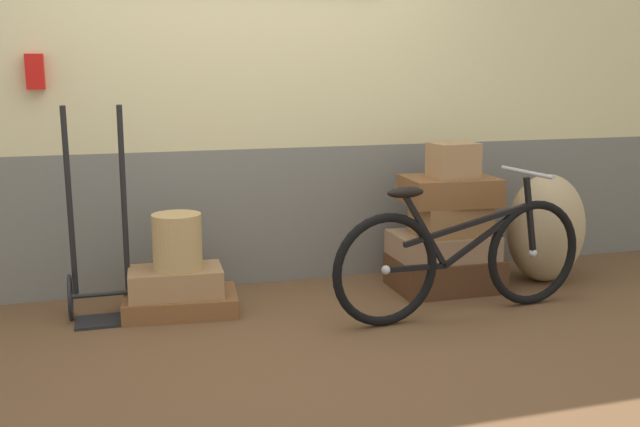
# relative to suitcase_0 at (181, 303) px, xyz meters

# --- Properties ---
(ground) EXTENTS (9.60, 5.20, 0.06)m
(ground) POSITION_rel_suitcase_0_xyz_m (0.51, -0.30, -0.09)
(ground) COLOR brown
(station_building) EXTENTS (7.60, 0.74, 2.50)m
(station_building) POSITION_rel_suitcase_0_xyz_m (0.52, 0.54, 1.20)
(station_building) COLOR slate
(station_building) RESTS_ON ground
(suitcase_0) EXTENTS (0.69, 0.48, 0.11)m
(suitcase_0) POSITION_rel_suitcase_0_xyz_m (0.00, 0.00, 0.00)
(suitcase_0) COLOR brown
(suitcase_0) RESTS_ON ground
(suitcase_1) EXTENTS (0.55, 0.34, 0.16)m
(suitcase_1) POSITION_rel_suitcase_0_xyz_m (-0.03, -0.01, 0.13)
(suitcase_1) COLOR #9E754C
(suitcase_1) RESTS_ON suitcase_0
(suitcase_2) EXTENTS (0.67, 0.49, 0.21)m
(suitcase_2) POSITION_rel_suitcase_0_xyz_m (1.69, -0.02, 0.05)
(suitcase_2) COLOR #4C2D19
(suitcase_2) RESTS_ON ground
(suitcase_3) EXTENTS (0.63, 0.46, 0.15)m
(suitcase_3) POSITION_rel_suitcase_0_xyz_m (1.67, -0.01, 0.23)
(suitcase_3) COLOR #937051
(suitcase_3) RESTS_ON suitcase_2
(suitcase_4) EXTENTS (0.46, 0.34, 0.19)m
(suitcase_4) POSITION_rel_suitcase_0_xyz_m (1.70, -0.04, 0.40)
(suitcase_4) COLOR olive
(suitcase_4) RESTS_ON suitcase_3
(suitcase_5) EXTENTS (0.59, 0.46, 0.17)m
(suitcase_5) POSITION_rel_suitcase_0_xyz_m (1.71, -0.00, 0.58)
(suitcase_5) COLOR brown
(suitcase_5) RESTS_ON suitcase_4
(suitcase_6) EXTENTS (0.30, 0.24, 0.22)m
(suitcase_6) POSITION_rel_suitcase_0_xyz_m (1.71, -0.04, 0.78)
(suitcase_6) COLOR #9E754C
(suitcase_6) RESTS_ON suitcase_5
(wicker_basket) EXTENTS (0.28, 0.28, 0.32)m
(wicker_basket) POSITION_rel_suitcase_0_xyz_m (-0.01, -0.02, 0.37)
(wicker_basket) COLOR tan
(wicker_basket) RESTS_ON suitcase_1
(luggage_trolley) EXTENTS (0.37, 0.35, 1.21)m
(luggage_trolley) POSITION_rel_suitcase_0_xyz_m (-0.43, 0.04, 0.24)
(luggage_trolley) COLOR black
(luggage_trolley) RESTS_ON ground
(burlap_sack) EXTENTS (0.52, 0.45, 0.72)m
(burlap_sack) POSITION_rel_suitcase_0_xyz_m (2.40, -0.05, 0.30)
(burlap_sack) COLOR tan
(burlap_sack) RESTS_ON ground
(bicycle) EXTENTS (1.62, 0.46, 0.82)m
(bicycle) POSITION_rel_suitcase_0_xyz_m (1.54, -0.51, 0.28)
(bicycle) COLOR black
(bicycle) RESTS_ON ground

